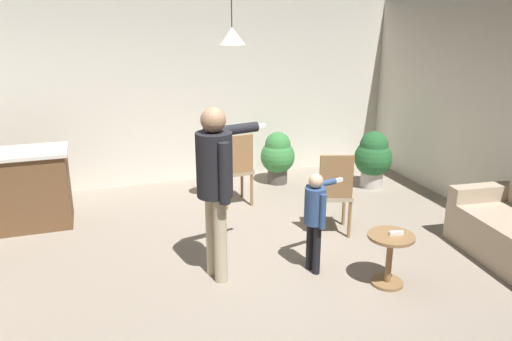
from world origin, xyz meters
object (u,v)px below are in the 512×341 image
(side_table_by_couch, at_px, (390,253))
(dining_chair_by_counter, at_px, (334,190))
(dining_chair_near_wall, at_px, (236,167))
(kitchen_counter, at_px, (16,190))
(person_adult, at_px, (216,176))
(person_child, at_px, (315,212))
(potted_plant_by_wall, at_px, (373,157))
(potted_plant_corner, at_px, (278,155))
(spare_remote_on_table, at_px, (396,233))

(side_table_by_couch, distance_m, dining_chair_by_counter, 1.22)
(dining_chair_by_counter, relative_size, dining_chair_near_wall, 1.00)
(kitchen_counter, relative_size, person_adult, 0.74)
(person_child, relative_size, dining_chair_near_wall, 1.04)
(kitchen_counter, relative_size, side_table_by_couch, 2.42)
(dining_chair_near_wall, bearing_deg, potted_plant_by_wall, -2.36)
(kitchen_counter, distance_m, dining_chair_near_wall, 2.71)
(kitchen_counter, relative_size, potted_plant_corner, 1.58)
(person_child, distance_m, dining_chair_near_wall, 2.00)
(side_table_by_couch, bearing_deg, person_child, 140.77)
(dining_chair_by_counter, height_order, dining_chair_near_wall, same)
(potted_plant_corner, bearing_deg, person_child, -103.10)
(person_adult, distance_m, dining_chair_near_wall, 1.99)
(kitchen_counter, xyz_separation_m, spare_remote_on_table, (3.55, -2.60, 0.06))
(side_table_by_couch, distance_m, person_adult, 1.80)
(kitchen_counter, bearing_deg, side_table_by_couch, -36.45)
(dining_chair_near_wall, bearing_deg, kitchen_counter, 172.46)
(dining_chair_near_wall, relative_size, spare_remote_on_table, 7.69)
(kitchen_counter, distance_m, person_child, 3.63)
(potted_plant_corner, xyz_separation_m, potted_plant_by_wall, (1.28, -0.61, 0.03))
(person_child, height_order, dining_chair_near_wall, person_child)
(person_child, bearing_deg, kitchen_counter, -140.03)
(spare_remote_on_table, bearing_deg, person_child, 142.03)
(side_table_by_couch, relative_size, dining_chair_near_wall, 0.52)
(kitchen_counter, bearing_deg, dining_chair_by_counter, -21.51)
(side_table_by_couch, bearing_deg, dining_chair_by_counter, 89.45)
(person_adult, xyz_separation_m, person_child, (0.94, -0.19, -0.41))
(kitchen_counter, height_order, potted_plant_corner, kitchen_counter)
(person_child, xyz_separation_m, spare_remote_on_table, (0.61, -0.48, -0.11))
(potted_plant_by_wall, bearing_deg, person_adult, -146.74)
(spare_remote_on_table, bearing_deg, dining_chair_near_wall, 108.99)
(side_table_by_couch, height_order, dining_chair_by_counter, dining_chair_by_counter)
(spare_remote_on_table, bearing_deg, dining_chair_by_counter, 91.50)
(side_table_by_couch, distance_m, dining_chair_near_wall, 2.58)
(person_adult, relative_size, dining_chair_by_counter, 1.70)
(dining_chair_near_wall, xyz_separation_m, spare_remote_on_table, (0.85, -2.46, -0.01))
(kitchen_counter, relative_size, person_child, 1.21)
(potted_plant_corner, bearing_deg, dining_chair_near_wall, -141.02)
(side_table_by_couch, height_order, potted_plant_corner, potted_plant_corner)
(side_table_by_couch, xyz_separation_m, person_child, (-0.57, 0.46, 0.32))
(person_child, bearing_deg, potted_plant_corner, 152.75)
(side_table_by_couch, height_order, person_child, person_child)
(person_adult, xyz_separation_m, spare_remote_on_table, (1.55, -0.67, -0.52))
(side_table_by_couch, bearing_deg, spare_remote_on_table, -17.17)
(side_table_by_couch, height_order, potted_plant_by_wall, potted_plant_by_wall)
(kitchen_counter, height_order, side_table_by_couch, kitchen_counter)
(spare_remote_on_table, bearing_deg, potted_plant_corner, 89.81)
(potted_plant_corner, bearing_deg, person_adult, -122.25)
(potted_plant_corner, height_order, spare_remote_on_table, potted_plant_corner)
(side_table_by_couch, xyz_separation_m, person_adult, (-1.51, 0.66, 0.73))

